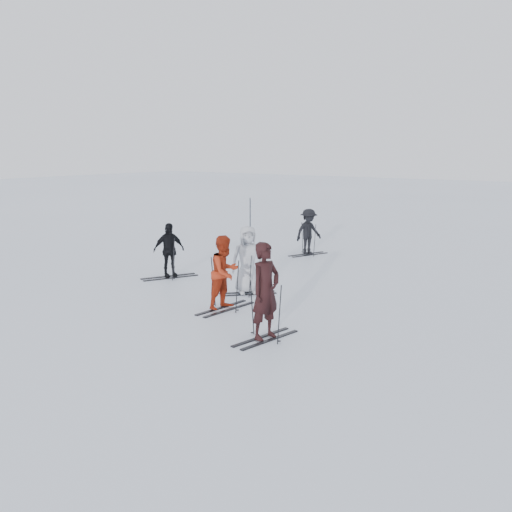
% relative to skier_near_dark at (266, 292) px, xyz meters
% --- Properties ---
extents(ground, '(120.00, 120.00, 0.00)m').
position_rel_skier_near_dark_xyz_m(ground, '(-2.50, 2.15, -1.01)').
color(ground, silver).
rests_on(ground, ground).
extents(skier_near_dark, '(0.58, 0.80, 2.02)m').
position_rel_skier_near_dark_xyz_m(skier_near_dark, '(0.00, 0.00, 0.00)').
color(skier_near_dark, black).
rests_on(skier_near_dark, ground).
extents(skier_red, '(0.76, 0.93, 1.81)m').
position_rel_skier_near_dark_xyz_m(skier_red, '(-2.08, 1.26, -0.10)').
color(skier_red, '#9D2911').
rests_on(skier_red, ground).
extents(skier_grey, '(1.04, 1.06, 1.84)m').
position_rel_skier_near_dark_xyz_m(skier_grey, '(-2.53, 2.80, -0.09)').
color(skier_grey, '#AFB3B9').
rests_on(skier_grey, ground).
extents(skier_uphill_left, '(0.80, 1.05, 1.66)m').
position_rel_skier_near_dark_xyz_m(skier_uphill_left, '(-5.66, 2.99, -0.18)').
color(skier_uphill_left, black).
rests_on(skier_uphill_left, ground).
extents(skier_uphill_far, '(0.98, 1.24, 1.68)m').
position_rel_skier_near_dark_xyz_m(skier_uphill_far, '(-4.12, 8.74, -0.17)').
color(skier_uphill_far, black).
rests_on(skier_uphill_far, ground).
extents(skis_near_dark, '(1.84, 1.16, 1.26)m').
position_rel_skier_near_dark_xyz_m(skis_near_dark, '(0.00, 0.00, -0.38)').
color(skis_near_dark, black).
rests_on(skis_near_dark, ground).
extents(skis_red, '(1.87, 1.10, 1.32)m').
position_rel_skier_near_dark_xyz_m(skis_red, '(-2.08, 1.26, -0.35)').
color(skis_red, black).
rests_on(skis_red, ground).
extents(skis_grey, '(1.74, 1.70, 1.16)m').
position_rel_skier_near_dark_xyz_m(skis_grey, '(-2.53, 2.80, -0.43)').
color(skis_grey, black).
rests_on(skis_grey, ground).
extents(skis_uphill_left, '(2.04, 1.66, 1.31)m').
position_rel_skier_near_dark_xyz_m(skis_uphill_left, '(-5.66, 2.99, -0.35)').
color(skis_uphill_left, black).
rests_on(skis_uphill_left, ground).
extents(skis_uphill_far, '(1.87, 1.43, 1.22)m').
position_rel_skier_near_dark_xyz_m(skis_uphill_far, '(-4.12, 8.74, -0.40)').
color(skis_uphill_far, black).
rests_on(skis_uphill_far, ground).
extents(piste_marker, '(0.05, 0.05, 1.85)m').
position_rel_skier_near_dark_xyz_m(piste_marker, '(-7.67, 9.93, -0.08)').
color(piste_marker, black).
rests_on(piste_marker, ground).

